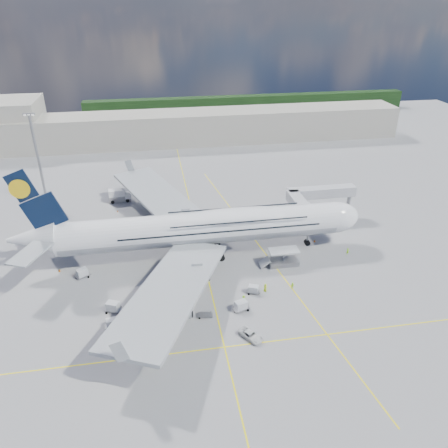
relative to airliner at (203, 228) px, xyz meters
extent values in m
plane|color=gray|center=(-0.26, -10.00, -6.87)|extent=(300.00, 300.00, 0.00)
cube|color=#FFEC0D|center=(-0.26, -10.00, -6.86)|extent=(0.25, 220.00, 0.01)
cube|color=#FFEC0D|center=(-0.26, -30.00, -6.86)|extent=(120.00, 0.25, 0.01)
cube|color=#FFEC0D|center=(13.74, 0.00, -6.86)|extent=(14.16, 99.06, 0.01)
cylinder|color=white|center=(-0.26, 0.00, -0.07)|extent=(62.00, 7.20, 7.20)
cylinder|color=#9EA0A5|center=(-0.26, 0.00, -0.22)|extent=(60.76, 7.13, 7.13)
ellipsoid|color=white|center=(7.74, 0.00, 1.91)|extent=(36.00, 6.84, 3.76)
ellipsoid|color=white|center=(30.74, 0.00, -0.07)|extent=(11.52, 7.20, 7.20)
ellipsoid|color=black|center=(33.98, 0.00, 0.53)|extent=(3.84, 4.16, 1.44)
cone|color=white|center=(-35.76, 0.00, 0.73)|extent=(10.00, 6.84, 6.84)
cube|color=black|center=(-33.76, 0.00, 9.53)|extent=(11.02, 0.46, 14.61)
cylinder|color=yellow|center=(-35.86, 0.00, 12.03)|extent=(4.00, 0.60, 4.00)
cube|color=#999EA3|center=(-8.26, 20.00, -1.27)|extent=(25.49, 39.15, 3.35)
cube|color=#999EA3|center=(-8.26, -20.00, -1.27)|extent=(25.49, 39.15, 3.35)
cylinder|color=#B7BABF|center=(-3.26, 12.50, -3.67)|extent=(5.20, 3.50, 3.50)
cylinder|color=#B7BABF|center=(-7.76, 23.00, -3.67)|extent=(5.20, 3.50, 3.50)
cylinder|color=#B7BABF|center=(-3.26, -12.50, -3.67)|extent=(5.20, 3.50, 3.50)
cylinder|color=#B7BABF|center=(-7.76, -23.00, -3.67)|extent=(5.20, 3.50, 3.50)
cylinder|color=gray|center=(24.74, 0.00, -4.67)|extent=(0.44, 0.44, 3.80)
cylinder|color=black|center=(24.74, 0.00, -6.22)|extent=(1.30, 0.90, 1.30)
cylinder|color=gray|center=(-0.26, 0.00, -4.67)|extent=(0.56, 0.56, 3.80)
cylinder|color=black|center=(-0.26, 3.20, -6.12)|extent=(1.50, 0.90, 1.50)
cube|color=#B7B7BC|center=(24.74, 8.60, 0.23)|extent=(3.00, 10.00, 2.60)
cube|color=#B7B7BC|center=(32.74, 13.60, 0.23)|extent=(18.00, 3.00, 2.60)
cylinder|color=gray|center=(26.74, 11.60, -3.32)|extent=(0.80, 0.80, 7.10)
cylinder|color=black|center=(26.74, 11.60, -6.42)|extent=(0.90, 0.80, 0.90)
cylinder|color=gray|center=(40.74, 13.60, -3.32)|extent=(1.00, 1.00, 7.10)
cube|color=gray|center=(40.74, 13.60, -6.47)|extent=(2.00, 2.00, 0.80)
cylinder|color=#B7B7BC|center=(24.74, 4.80, 0.23)|extent=(3.60, 3.60, 2.80)
cube|color=silver|center=(16.74, -7.10, -3.37)|extent=(6.50, 3.20, 0.35)
cube|color=gray|center=(16.74, -7.10, -6.32)|extent=(6.50, 3.20, 1.10)
cube|color=gray|center=(16.74, -7.10, -4.82)|extent=(0.22, 1.99, 3.00)
cylinder|color=black|center=(14.14, -8.30, -6.52)|extent=(0.70, 0.30, 0.70)
cube|color=silver|center=(12.54, -7.10, -5.87)|extent=(2.16, 2.60, 1.60)
cylinder|color=gray|center=(-40.26, 35.00, 5.63)|extent=(0.70, 0.70, 25.00)
cube|color=gray|center=(-40.26, 35.00, 18.33)|extent=(3.00, 0.40, 0.60)
cube|color=#B2AD9E|center=(-0.26, 85.00, -0.87)|extent=(180.00, 16.00, 12.00)
cube|color=#193814|center=(39.74, 130.00, -2.87)|extent=(160.00, 6.00, 8.00)
cube|color=gray|center=(-19.14, -21.60, -6.56)|extent=(2.87, 1.83, 0.16)
cylinder|color=black|center=(-20.20, -22.14, -6.67)|extent=(0.39, 0.16, 0.39)
cylinder|color=black|center=(-18.07, -21.07, -6.67)|extent=(0.39, 0.16, 0.39)
cube|color=silver|center=(-19.14, -21.60, -5.84)|extent=(2.15, 1.63, 1.34)
cube|color=gray|center=(-19.18, -17.20, -6.50)|extent=(3.56, 2.83, 0.19)
cylinder|color=black|center=(-20.44, -17.83, -6.64)|extent=(0.46, 0.19, 0.46)
cylinder|color=black|center=(-17.92, -16.57, -6.64)|extent=(0.46, 0.19, 0.46)
cube|color=silver|center=(-19.18, -17.20, -5.66)|extent=(2.75, 2.39, 1.57)
cube|color=gray|center=(-2.43, -21.56, -6.54)|extent=(3.02, 1.99, 0.17)
cylinder|color=black|center=(-3.55, -22.12, -6.66)|extent=(0.41, 0.17, 0.41)
cylinder|color=black|center=(-1.32, -21.01, -6.66)|extent=(0.41, 0.17, 0.41)
cube|color=gray|center=(-26.10, -4.66, -6.52)|extent=(3.37, 2.90, 0.18)
cylinder|color=black|center=(-27.29, -5.25, -6.65)|extent=(0.44, 0.18, 0.44)
cylinder|color=black|center=(-24.91, -4.06, -6.65)|extent=(0.44, 0.18, 0.44)
cube|color=silver|center=(-26.10, -4.66, -5.73)|extent=(2.64, 2.41, 1.49)
cube|color=gray|center=(7.94, -16.12, -6.56)|extent=(2.94, 2.31, 0.16)
cylinder|color=black|center=(6.89, -16.64, -6.68)|extent=(0.38, 0.16, 0.38)
cylinder|color=black|center=(8.98, -15.60, -6.68)|extent=(0.38, 0.16, 0.38)
cube|color=silver|center=(7.94, -16.12, -5.87)|extent=(2.27, 1.95, 1.30)
cube|color=gray|center=(4.45, -20.89, -6.51)|extent=(3.40, 2.46, 0.18)
cylinder|color=black|center=(3.23, -21.50, -6.64)|extent=(0.45, 0.18, 0.45)
cylinder|color=black|center=(5.68, -20.28, -6.64)|extent=(0.45, 0.18, 0.45)
cube|color=silver|center=(4.45, -20.89, -5.70)|extent=(2.59, 2.12, 1.53)
cube|color=silver|center=(-13.50, -16.18, -6.25)|extent=(2.73, 2.03, 1.15)
cube|color=black|center=(-13.50, -16.18, -5.54)|extent=(1.23, 1.32, 0.44)
cylinder|color=black|center=(-14.39, -16.67, -6.59)|extent=(0.57, 0.22, 0.57)
cylinder|color=black|center=(-12.62, -15.69, -6.59)|extent=(0.57, 0.22, 0.57)
cube|color=gray|center=(-5.34, 20.19, -5.80)|extent=(7.01, 2.76, 2.13)
cube|color=silver|center=(-6.08, 20.19, -3.77)|extent=(5.20, 2.81, 2.35)
cube|color=silver|center=(-2.67, 20.19, -4.84)|extent=(1.99, 2.51, 1.71)
cube|color=black|center=(-1.92, 20.19, -4.63)|extent=(0.22, 2.14, 0.96)
cylinder|color=black|center=(-2.99, 18.96, -6.28)|extent=(1.17, 0.37, 1.17)
cylinder|color=black|center=(-7.68, 21.41, -6.28)|extent=(1.17, 0.37, 1.17)
cube|color=orange|center=(-6.08, 20.19, -4.52)|extent=(5.25, 2.87, 0.53)
cube|color=gray|center=(-19.82, 32.31, -5.93)|extent=(6.25, 2.70, 1.88)
cube|color=silver|center=(-20.48, 32.31, -4.15)|extent=(4.66, 2.67, 2.06)
cube|color=silver|center=(-17.48, 32.31, -5.09)|extent=(1.84, 2.28, 1.50)
cube|color=black|center=(-16.82, 32.31, -4.90)|extent=(0.28, 1.88, 0.84)
cylinder|color=black|center=(-17.76, 31.23, -6.35)|extent=(1.03, 0.33, 1.03)
cylinder|color=black|center=(-21.89, 33.39, -6.35)|extent=(1.03, 0.33, 1.03)
imported|color=silver|center=(4.56, -28.67, -6.23)|extent=(4.27, 5.02, 1.28)
imported|color=#A7FB1A|center=(32.43, -5.65, -6.06)|extent=(0.65, 0.48, 1.63)
imported|color=#BDFF1A|center=(15.97, -16.27, -6.07)|extent=(0.97, 0.90, 1.59)
imported|color=#CEFB1A|center=(-11.01, -16.05, -5.89)|extent=(0.51, 1.16, 1.96)
imported|color=#B9DB17|center=(10.40, -16.06, -5.98)|extent=(1.01, 1.01, 1.77)
imported|color=#9DEA18|center=(5.44, -18.69, -6.10)|extent=(1.11, 0.82, 1.54)
cone|color=orange|center=(27.02, 0.99, -6.57)|extent=(0.47, 0.47, 0.60)
cube|color=orange|center=(27.02, 0.99, -6.85)|extent=(0.40, 0.40, 0.03)
cone|color=orange|center=(-7.18, 16.38, -6.59)|extent=(0.44, 0.44, 0.56)
cube|color=orange|center=(-7.18, 16.38, -6.85)|extent=(0.38, 0.38, 0.03)
cone|color=orange|center=(-20.24, 25.51, -6.62)|extent=(0.39, 0.39, 0.49)
cube|color=orange|center=(-20.24, 25.51, -6.85)|extent=(0.33, 0.33, 0.03)
cone|color=orange|center=(-5.50, -20.01, -6.57)|extent=(0.48, 0.48, 0.61)
cube|color=orange|center=(-5.50, -20.01, -6.85)|extent=(0.41, 0.41, 0.03)
cone|color=orange|center=(-7.29, -17.52, -6.57)|extent=(0.47, 0.47, 0.60)
cube|color=orange|center=(-7.29, -17.52, -6.85)|extent=(0.41, 0.41, 0.03)
cone|color=orange|center=(-31.29, -1.74, -6.59)|extent=(0.44, 0.44, 0.56)
cube|color=orange|center=(-31.29, -1.74, -6.85)|extent=(0.38, 0.38, 0.03)
camera|label=1|loc=(-9.68, -84.37, 45.93)|focal=35.00mm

